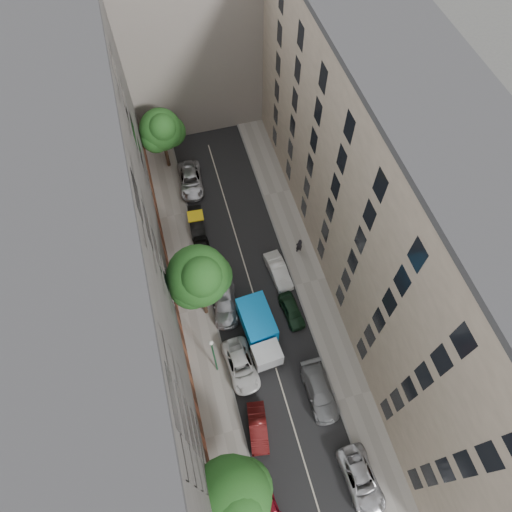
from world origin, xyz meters
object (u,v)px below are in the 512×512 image
object	(u,v)px
car_left_5	(197,222)
car_right_1	(320,392)
car_right_0	(361,480)
tree_near	(233,500)
pedestrian	(299,246)
car_left_6	(191,180)
car_left_3	(225,302)
car_left_4	(203,253)
tree_far	(162,131)
lamp_post	(214,354)
car_left_1	(258,428)
car_left_2	(241,366)
tarp_truck	(260,331)
car_right_2	(292,311)
tree_mid	(200,278)
car_right_3	(278,271)
car_left_0	(268,510)

from	to	relation	value
car_left_5	car_right_1	size ratio (longest dim) A/B	0.77
car_right_0	tree_near	distance (m)	10.43
car_left_5	pedestrian	distance (m)	10.59
car_left_6	car_left_5	bearing A→B (deg)	-89.95
car_left_3	car_left_4	distance (m)	5.66
tree_far	car_right_1	bearing A→B (deg)	-74.85
tree_near	car_left_3	bearing A→B (deg)	79.40
car_left_5	car_right_0	distance (m)	27.12
car_right_1	lamp_post	xyz separation A→B (m)	(-7.62, 4.21, 3.46)
car_left_1	car_right_0	distance (m)	8.50
lamp_post	pedestrian	size ratio (longest dim) A/B	3.46
car_left_6	car_right_1	distance (m)	25.34
car_left_3	car_left_4	world-z (taller)	car_left_3
car_left_2	car_right_1	world-z (taller)	car_right_1
car_left_4	pedestrian	size ratio (longest dim) A/B	2.01
tarp_truck	tree_far	xyz separation A→B (m)	(-4.14, 21.77, 3.65)
tarp_truck	tree_near	xyz separation A→B (m)	(-5.15, -11.96, 3.63)
tarp_truck	car_right_2	xyz separation A→B (m)	(3.40, 1.40, -0.93)
tarp_truck	car_right_2	world-z (taller)	tarp_truck
car_left_5	car_right_0	xyz separation A→B (m)	(7.08, -26.18, 0.04)
car_left_6	pedestrian	world-z (taller)	pedestrian
tree_mid	car_left_5	bearing A→B (deg)	83.95
car_left_1	car_right_3	distance (m)	14.15
car_left_0	car_right_1	xyz separation A→B (m)	(6.40, 6.94, 0.06)
car_left_2	car_right_1	bearing A→B (deg)	-37.63
pedestrian	tarp_truck	bearing A→B (deg)	42.00
tree_near	tree_far	distance (m)	33.74
car_right_1	tree_near	xyz separation A→B (m)	(-8.55, -5.90, 4.45)
car_left_0	car_left_4	bearing A→B (deg)	82.22
tarp_truck	tree_far	size ratio (longest dim) A/B	0.83
car_left_0	car_left_2	size ratio (longest dim) A/B	0.82
car_left_5	tree_far	xyz separation A→B (m)	(-1.26, 8.59, 4.56)
tarp_truck	tree_far	bearing A→B (deg)	96.50
tarp_truck	lamp_post	world-z (taller)	lamp_post
car_left_4	car_left_5	world-z (taller)	same
car_left_2	lamp_post	xyz separation A→B (m)	(-1.96, 0.39, 3.52)
car_right_3	pedestrian	world-z (taller)	pedestrian
tarp_truck	lamp_post	size ratio (longest dim) A/B	0.95
car_right_2	lamp_post	xyz separation A→B (m)	(-7.62, -3.26, 3.57)
lamp_post	tree_near	bearing A→B (deg)	-95.23
car_left_0	car_left_5	size ratio (longest dim) A/B	1.02
tree_mid	tree_far	size ratio (longest dim) A/B	1.28
tree_near	pedestrian	size ratio (longest dim) A/B	4.10
tree_near	car_right_1	bearing A→B (deg)	34.60
car_left_2	tree_near	distance (m)	11.09
car_left_2	car_left_5	size ratio (longest dim) A/B	1.25
car_left_4	tree_near	bearing A→B (deg)	-93.41
car_left_0	car_right_3	distance (m)	19.67
car_left_2	tarp_truck	bearing A→B (deg)	41.16
car_right_1	car_right_3	world-z (taller)	car_right_1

